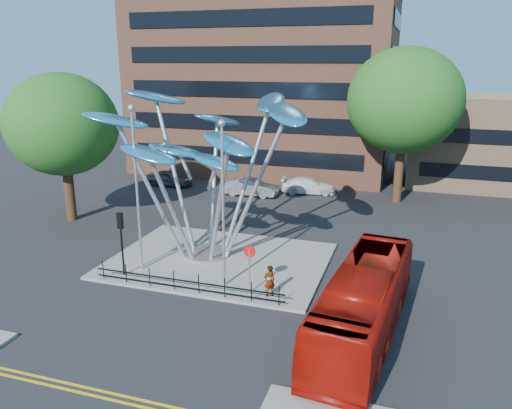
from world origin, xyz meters
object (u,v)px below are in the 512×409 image
(street_lamp_left, at_px, (136,175))
(parked_car_mid, at_px, (251,187))
(pedestrian, at_px, (269,281))
(parked_car_left, at_px, (169,178))
(parked_car_right, at_px, (309,186))
(traffic_light_island, at_px, (121,231))
(leaf_sculpture, at_px, (203,139))
(no_entry_sign_island, at_px, (250,261))
(street_lamp_right, at_px, (223,190))
(tree_left, at_px, (62,125))
(red_bus, at_px, (364,302))
(tree_right, at_px, (405,101))

(street_lamp_left, xyz_separation_m, parked_car_mid, (0.65, 16.63, -4.61))
(pedestrian, relative_size, parked_car_left, 0.38)
(parked_car_right, bearing_deg, traffic_light_island, 155.19)
(street_lamp_left, height_order, traffic_light_island, street_lamp_left)
(leaf_sculpture, distance_m, parked_car_mid, 14.89)
(no_entry_sign_island, distance_m, parked_car_mid, 18.59)
(street_lamp_left, height_order, no_entry_sign_island, street_lamp_left)
(parked_car_mid, bearing_deg, street_lamp_right, -167.22)
(tree_left, xyz_separation_m, pedestrian, (17.00, -7.50, -5.86))
(street_lamp_right, relative_size, traffic_light_island, 2.42)
(street_lamp_right, relative_size, no_entry_sign_island, 3.39)
(parked_car_left, bearing_deg, street_lamp_left, -153.73)
(tree_left, height_order, street_lamp_right, tree_left)
(traffic_light_island, xyz_separation_m, parked_car_left, (-6.94, 18.61, -1.91))
(no_entry_sign_island, xyz_separation_m, red_bus, (5.62, -1.95, -0.33))
(tree_left, distance_m, parked_car_mid, 15.57)
(no_entry_sign_island, distance_m, red_bus, 5.96)
(leaf_sculpture, relative_size, parked_car_right, 2.75)
(tree_right, xyz_separation_m, street_lamp_right, (-7.50, -19.00, -2.94))
(parked_car_right, bearing_deg, leaf_sculpture, 161.23)
(tree_right, height_order, no_entry_sign_island, tree_right)
(tree_right, relative_size, parked_car_mid, 2.68)
(parked_car_left, bearing_deg, red_bus, -133.05)
(red_bus, distance_m, pedestrian, 5.04)
(leaf_sculpture, distance_m, pedestrian, 8.85)
(leaf_sculpture, height_order, street_lamp_right, leaf_sculpture)
(street_lamp_left, relative_size, parked_car_right, 1.90)
(traffic_light_island, height_order, parked_car_left, traffic_light_island)
(traffic_light_island, xyz_separation_m, pedestrian, (8.00, 0.00, -1.68))
(tree_right, bearing_deg, street_lamp_right, -111.54)
(street_lamp_left, height_order, red_bus, street_lamp_left)
(street_lamp_right, xyz_separation_m, parked_car_right, (0.15, 19.40, -4.42))
(tree_left, distance_m, traffic_light_island, 12.44)
(street_lamp_left, height_order, parked_car_right, street_lamp_left)
(no_entry_sign_island, relative_size, pedestrian, 1.55)
(pedestrian, bearing_deg, no_entry_sign_island, -42.52)
(leaf_sculpture, relative_size, no_entry_sign_island, 5.19)
(tree_right, distance_m, parked_car_right, 10.41)
(red_bus, height_order, pedestrian, red_bus)
(no_entry_sign_island, bearing_deg, tree_left, 154.93)
(no_entry_sign_island, bearing_deg, parked_car_mid, 108.36)
(street_lamp_right, bearing_deg, tree_left, 154.23)
(street_lamp_right, bearing_deg, no_entry_sign_island, -17.87)
(traffic_light_island, relative_size, parked_car_mid, 0.76)
(parked_car_left, xyz_separation_m, parked_car_mid, (8.10, -0.98, 0.04))
(parked_car_mid, bearing_deg, parked_car_left, 81.68)
(tree_left, xyz_separation_m, street_lamp_left, (9.50, -6.50, -1.44))
(leaf_sculpture, height_order, parked_car_mid, leaf_sculpture)
(traffic_light_island, distance_m, parked_car_mid, 17.77)
(pedestrian, height_order, parked_car_left, pedestrian)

